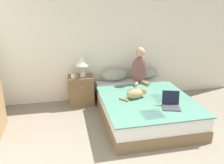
{
  "coord_description": "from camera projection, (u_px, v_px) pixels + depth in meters",
  "views": [
    {
      "loc": [
        -1.17,
        -1.22,
        2.18
      ],
      "look_at": [
        -0.35,
        2.57,
        0.8
      ],
      "focal_mm": 38.0,
      "sensor_mm": 36.0,
      "label": 1
    }
  ],
  "objects": [
    {
      "name": "person_sitting",
      "position": [
        140.0,
        68.0,
        5.0
      ],
      "size": [
        0.36,
        0.35,
        0.77
      ],
      "color": "brown",
      "rests_on": "bed"
    },
    {
      "name": "table_lamp",
      "position": [
        82.0,
        62.0,
        4.88
      ],
      "size": [
        0.29,
        0.29,
        0.43
      ],
      "color": "beige",
      "rests_on": "nightstand"
    },
    {
      "name": "nightstand",
      "position": [
        81.0,
        90.0,
        5.08
      ],
      "size": [
        0.52,
        0.41,
        0.63
      ],
      "color": "brown",
      "rests_on": "ground_plane"
    },
    {
      "name": "bed",
      "position": [
        144.0,
        107.0,
        4.52
      ],
      "size": [
        1.62,
        2.14,
        0.45
      ],
      "color": "brown",
      "rests_on": "ground_plane"
    },
    {
      "name": "pillow_far",
      "position": [
        145.0,
        73.0,
        5.34
      ],
      "size": [
        0.62,
        0.2,
        0.28
      ],
      "color": "gray",
      "rests_on": "bed"
    },
    {
      "name": "laptop_open",
      "position": [
        171.0,
        104.0,
        3.96
      ],
      "size": [
        0.36,
        0.36,
        0.25
      ],
      "rotation": [
        0.0,
        0.0,
        -0.31
      ],
      "color": "#424247",
      "rests_on": "bed"
    },
    {
      "name": "pillow_near",
      "position": [
        115.0,
        75.0,
        5.2
      ],
      "size": [
        0.62,
        0.2,
        0.28
      ],
      "color": "gray",
      "rests_on": "bed"
    },
    {
      "name": "wall_back",
      "position": [
        116.0,
        42.0,
        5.17
      ],
      "size": [
        6.02,
        0.05,
        2.55
      ],
      "color": "silver",
      "rests_on": "ground_plane"
    },
    {
      "name": "coffee_mug",
      "position": [
        73.0,
        76.0,
        4.85
      ],
      "size": [
        0.12,
        0.07,
        0.09
      ],
      "color": "white",
      "rests_on": "nightstand"
    },
    {
      "name": "cat_tabby",
      "position": [
        136.0,
        94.0,
        4.3
      ],
      "size": [
        0.54,
        0.24,
        0.18
      ],
      "rotation": [
        0.0,
        0.0,
        0.21
      ],
      "color": "tan",
      "rests_on": "bed"
    }
  ]
}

